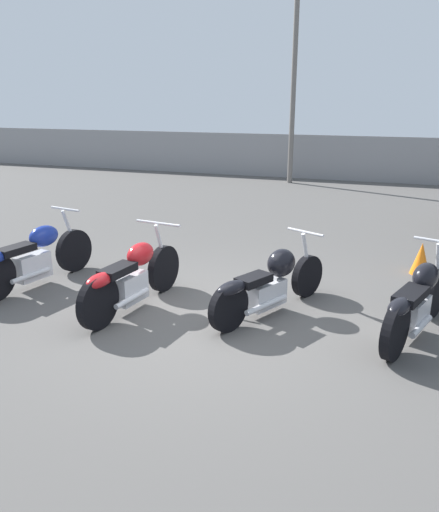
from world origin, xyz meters
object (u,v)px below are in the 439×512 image
at_px(motorcycle_slot_2, 270,283).
at_px(motorcycle_slot_0, 34,257).
at_px(light_pole_left, 297,8).
at_px(traffic_cone_near, 421,258).
at_px(motorcycle_slot_3, 417,302).
at_px(motorcycle_slot_1, 132,277).

bearing_deg(motorcycle_slot_2, motorcycle_slot_0, -151.23).
xyz_separation_m(light_pole_left, traffic_cone_near, (3.76, -8.05, -4.90)).
relative_size(motorcycle_slot_3, traffic_cone_near, 3.92).
bearing_deg(motorcycle_slot_1, motorcycle_slot_2, 22.98).
distance_m(light_pole_left, motorcycle_slot_3, 11.97).
height_order(motorcycle_slot_1, motorcycle_slot_3, motorcycle_slot_1).
height_order(motorcycle_slot_3, traffic_cone_near, motorcycle_slot_3).
bearing_deg(light_pole_left, motorcycle_slot_2, -79.46).
relative_size(motorcycle_slot_1, traffic_cone_near, 4.07).
relative_size(light_pole_left, motorcycle_slot_3, 4.54).
height_order(motorcycle_slot_1, traffic_cone_near, motorcycle_slot_1).
distance_m(motorcycle_slot_1, motorcycle_slot_2, 1.75).
bearing_deg(light_pole_left, traffic_cone_near, -64.99).
relative_size(motorcycle_slot_1, motorcycle_slot_3, 1.04).
bearing_deg(motorcycle_slot_1, motorcycle_slot_0, 178.76).
distance_m(motorcycle_slot_2, traffic_cone_near, 2.90).
height_order(light_pole_left, motorcycle_slot_3, light_pole_left).
height_order(light_pole_left, motorcycle_slot_0, light_pole_left).
bearing_deg(motorcycle_slot_0, motorcycle_slot_3, 11.96).
distance_m(light_pole_left, traffic_cone_near, 10.15).
bearing_deg(traffic_cone_near, motorcycle_slot_0, -155.32).
bearing_deg(traffic_cone_near, motorcycle_slot_1, -142.67).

